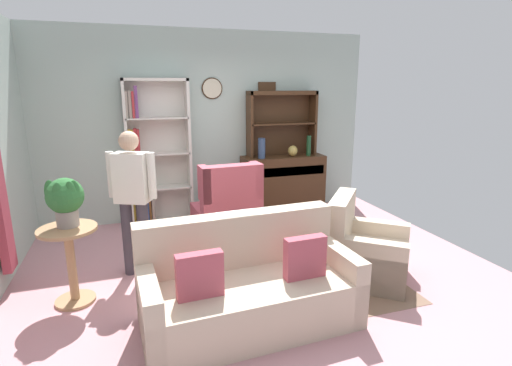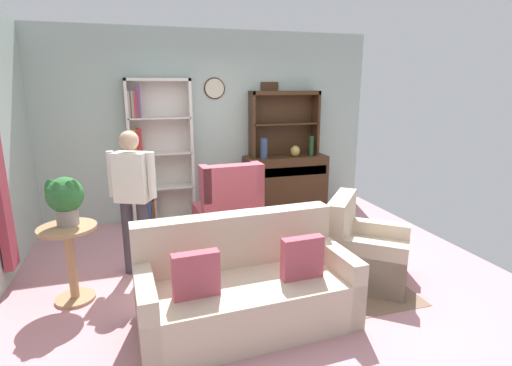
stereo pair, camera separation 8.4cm
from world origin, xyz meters
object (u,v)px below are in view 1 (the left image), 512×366
at_px(sideboard_hutch, 281,114).
at_px(wingback_chair, 227,212).
at_px(sideboard, 283,181).
at_px(coffee_table, 251,242).
at_px(plant_stand, 71,257).
at_px(potted_plant_large, 65,198).
at_px(bookshelf, 154,158).
at_px(couch_floral, 248,288).
at_px(armchair_floral, 364,252).
at_px(vase_round, 293,151).
at_px(book_stack, 257,229).
at_px(person_reading, 133,194).
at_px(vase_tall, 262,148).
at_px(bottle_wine, 309,146).

bearing_deg(sideboard_hutch, wingback_chair, -139.01).
height_order(sideboard, coffee_table, sideboard).
xyz_separation_m(plant_stand, potted_plant_large, (0.01, 0.04, 0.56)).
height_order(bookshelf, couch_floral, bookshelf).
xyz_separation_m(armchair_floral, wingback_chair, (-1.11, 1.49, 0.09)).
relative_size(sideboard, sideboard_hutch, 1.18).
bearing_deg(vase_round, book_stack, -123.41).
distance_m(bookshelf, person_reading, 1.66).
bearing_deg(vase_round, armchair_floral, -93.85).
relative_size(sideboard, couch_floral, 0.71).
relative_size(vase_tall, person_reading, 0.20).
distance_m(sideboard, sideboard_hutch, 1.06).
height_order(vase_tall, potted_plant_large, vase_tall).
bearing_deg(wingback_chair, person_reading, -150.47).
bearing_deg(bookshelf, sideboard_hutch, 0.64).
bearing_deg(bookshelf, vase_round, -4.17).
bearing_deg(plant_stand, vase_tall, 36.71).
xyz_separation_m(vase_round, wingback_chair, (-1.27, -0.81, -0.62)).
bearing_deg(couch_floral, bookshelf, 100.98).
distance_m(sideboard, bottle_wine, 0.70).
relative_size(sideboard_hutch, vase_round, 6.47).
distance_m(sideboard_hutch, person_reading, 2.91).
relative_size(vase_tall, potted_plant_large, 0.68).
distance_m(armchair_floral, potted_plant_large, 2.99).
xyz_separation_m(armchair_floral, person_reading, (-2.28, 0.83, 0.62)).
bearing_deg(sideboard, coffee_table, -120.95).
height_order(armchair_floral, potted_plant_large, potted_plant_large).
height_order(wingback_chair, coffee_table, wingback_chair).
bearing_deg(sideboard, potted_plant_large, -146.49).
xyz_separation_m(vase_tall, coffee_table, (-0.73, -1.80, -0.72)).
distance_m(sideboard_hutch, coffee_table, 2.58).
distance_m(bookshelf, armchair_floral, 3.22).
bearing_deg(wingback_chair, bookshelf, 131.10).
height_order(couch_floral, book_stack, couch_floral).
relative_size(sideboard_hutch, potted_plant_large, 2.42).
bearing_deg(sideboard_hutch, sideboard, -90.00).
xyz_separation_m(bookshelf, sideboard_hutch, (1.98, 0.02, 0.57)).
xyz_separation_m(sideboard_hutch, vase_round, (0.13, -0.18, -0.55)).
xyz_separation_m(sideboard_hutch, book_stack, (-1.04, -1.95, -1.08)).
relative_size(vase_tall, bottle_wine, 0.97).
distance_m(vase_round, potted_plant_large, 3.54).
relative_size(bookshelf, sideboard_hutch, 1.91).
bearing_deg(sideboard_hutch, book_stack, -118.09).
relative_size(bookshelf, sideboard, 1.62).
xyz_separation_m(bottle_wine, potted_plant_large, (-3.28, -1.82, -0.07)).
relative_size(bookshelf, book_stack, 9.73).
xyz_separation_m(sideboard_hutch, person_reading, (-2.30, -1.65, -0.65)).
bearing_deg(bookshelf, potted_plant_large, -114.49).
distance_m(sideboard_hutch, wingback_chair, 1.91).
bearing_deg(armchair_floral, coffee_table, 155.71).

